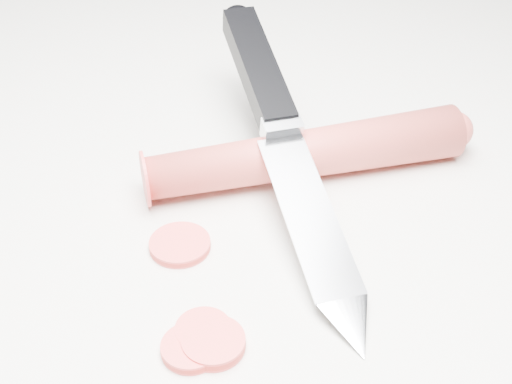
% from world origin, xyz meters
% --- Properties ---
extents(ground, '(2.40, 2.40, 0.00)m').
position_xyz_m(ground, '(0.00, 0.00, 0.00)').
color(ground, silver).
rests_on(ground, ground).
extents(carrot, '(0.20, 0.15, 0.03)m').
position_xyz_m(carrot, '(-0.03, 0.07, 0.02)').
color(carrot, '#C23A33').
rests_on(carrot, ground).
extents(carrot_slice_0, '(0.03, 0.03, 0.01)m').
position_xyz_m(carrot_slice_0, '(-0.04, -0.08, 0.00)').
color(carrot_slice_0, '#EE3C3B').
rests_on(carrot_slice_0, ground).
extents(carrot_slice_1, '(0.03, 0.03, 0.01)m').
position_xyz_m(carrot_slice_1, '(-0.03, -0.09, 0.00)').
color(carrot_slice_1, '#EE3C3B').
rests_on(carrot_slice_1, ground).
extents(carrot_slice_2, '(0.04, 0.04, 0.01)m').
position_xyz_m(carrot_slice_2, '(-0.08, -0.02, 0.00)').
color(carrot_slice_2, '#EE3C3B').
rests_on(carrot_slice_2, ground).
extents(carrot_slice_4, '(0.03, 0.03, 0.01)m').
position_xyz_m(carrot_slice_4, '(-0.04, -0.10, 0.00)').
color(carrot_slice_4, '#EE3C3B').
rests_on(carrot_slice_4, ground).
extents(kitchen_knife, '(0.19, 0.27, 0.08)m').
position_xyz_m(kitchen_knife, '(-0.03, 0.05, 0.04)').
color(kitchen_knife, silver).
rests_on(kitchen_knife, ground).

